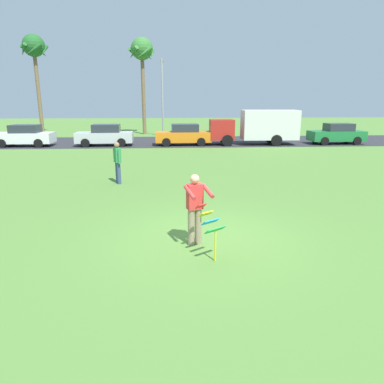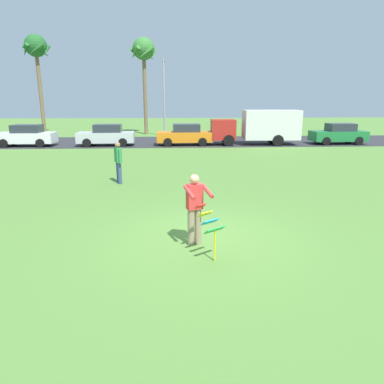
# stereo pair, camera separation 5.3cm
# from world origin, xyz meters

# --- Properties ---
(ground_plane) EXTENTS (120.00, 120.00, 0.00)m
(ground_plane) POSITION_xyz_m (0.00, 0.00, 0.00)
(ground_plane) COLOR #568438
(road_strip) EXTENTS (120.00, 8.00, 0.01)m
(road_strip) POSITION_xyz_m (0.00, 21.29, 0.01)
(road_strip) COLOR #2D2D33
(road_strip) RESTS_ON ground
(person_kite_flyer) EXTENTS (0.68, 0.75, 1.73)m
(person_kite_flyer) POSITION_xyz_m (-0.32, -0.40, 0.95)
(person_kite_flyer) COLOR gray
(person_kite_flyer) RESTS_ON ground
(kite_held) EXTENTS (0.66, 0.73, 1.19)m
(kite_held) POSITION_xyz_m (-0.04, -1.19, 0.81)
(kite_held) COLOR red
(kite_held) RESTS_ON ground
(parked_car_white) EXTENTS (4.22, 1.87, 1.60)m
(parked_car_white) POSITION_xyz_m (-11.66, 18.89, 0.77)
(parked_car_white) COLOR white
(parked_car_white) RESTS_ON ground
(parked_car_silver) EXTENTS (4.26, 1.95, 1.60)m
(parked_car_silver) POSITION_xyz_m (-5.73, 18.89, 0.77)
(parked_car_silver) COLOR silver
(parked_car_silver) RESTS_ON ground
(parked_car_orange) EXTENTS (4.25, 1.93, 1.60)m
(parked_car_orange) POSITION_xyz_m (0.19, 18.89, 0.77)
(parked_car_orange) COLOR orange
(parked_car_orange) RESTS_ON ground
(parked_truck_red_cab) EXTENTS (6.76, 2.27, 2.62)m
(parked_truck_red_cab) POSITION_xyz_m (6.00, 18.89, 1.41)
(parked_truck_red_cab) COLOR #B2231E
(parked_truck_red_cab) RESTS_ON ground
(parked_car_green) EXTENTS (4.25, 1.93, 1.60)m
(parked_car_green) POSITION_xyz_m (12.25, 18.89, 0.77)
(parked_car_green) COLOR #1E7238
(parked_car_green) RESTS_ON ground
(palm_tree_left_near) EXTENTS (2.58, 2.71, 9.47)m
(palm_tree_left_near) POSITION_xyz_m (-13.78, 29.02, 7.98)
(palm_tree_left_near) COLOR brown
(palm_tree_left_near) RESTS_ON ground
(palm_tree_right_near) EXTENTS (2.58, 2.71, 9.16)m
(palm_tree_right_near) POSITION_xyz_m (-3.37, 28.08, 7.69)
(palm_tree_right_near) COLOR brown
(palm_tree_right_near) RESTS_ON ground
(streetlight_pole) EXTENTS (0.24, 1.65, 7.00)m
(streetlight_pole) POSITION_xyz_m (-1.47, 25.85, 4.00)
(streetlight_pole) COLOR #9E9EA3
(streetlight_pole) RESTS_ON ground
(person_walker_near) EXTENTS (0.35, 0.52, 1.73)m
(person_walker_near) POSITION_xyz_m (-3.05, 6.22, 0.93)
(person_walker_near) COLOR #384772
(person_walker_near) RESTS_ON ground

